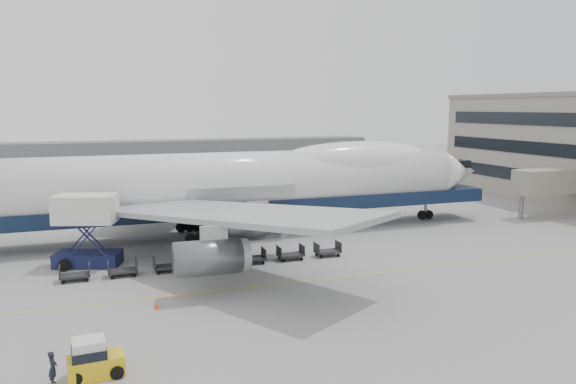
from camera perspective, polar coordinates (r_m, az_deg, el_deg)
name	(u,v)px	position (r m, az deg, el deg)	size (l,w,h in m)	color
ground	(259,264)	(49.59, -2.96, -7.29)	(260.00, 260.00, 0.00)	gray
apron_line	(282,284)	(44.13, -0.63, -9.29)	(60.00, 0.15, 0.01)	gold
hangar	(105,159)	(116.12, -18.06, 3.19)	(110.00, 8.00, 7.00)	slate
airliner	(231,183)	(59.97, -5.79, 0.94)	(67.00, 55.30, 19.98)	white
catering_truck	(86,226)	(51.14, -19.80, -3.31)	(5.99, 4.92, 6.20)	#161B43
baggage_tug	(93,360)	(31.23, -19.19, -15.81)	(2.82, 1.61, 2.02)	yellow
ground_worker	(53,368)	(31.13, -22.78, -16.17)	(0.63, 0.41, 1.72)	black
traffic_cone	(156,305)	(39.89, -13.26, -11.14)	(0.34, 0.34, 0.51)	#F64C0C
dolly_0	(75,274)	(47.71, -20.85, -7.83)	(2.30, 1.35, 1.30)	#2D2D30
dolly_1	(123,270)	(47.76, -16.46, -7.60)	(2.30, 1.35, 1.30)	#2D2D30
dolly_2	(168,266)	(48.08, -12.11, -7.32)	(2.30, 1.35, 1.30)	#2D2D30
dolly_3	(211,262)	(48.68, -7.84, -7.01)	(2.30, 1.35, 1.30)	#2D2D30
dolly_4	(252,258)	(49.53, -3.71, -6.67)	(2.30, 1.35, 1.30)	#2D2D30
dolly_5	(290,254)	(50.63, 0.26, -6.32)	(2.30, 1.35, 1.30)	#2D2D30
dolly_6	(327,251)	(51.96, 4.03, -5.95)	(2.30, 1.35, 1.30)	#2D2D30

